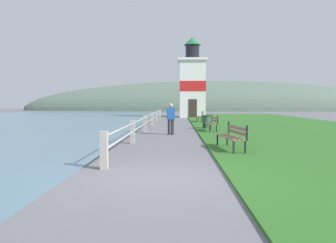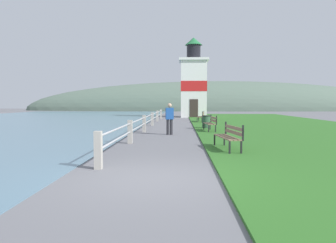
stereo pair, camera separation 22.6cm
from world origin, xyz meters
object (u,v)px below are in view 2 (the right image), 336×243
object	(u,v)px
person_strolling	(170,118)
trash_bin	(206,122)
park_bench_midway	(211,122)
park_bench_far	(201,116)
park_bench_near	(229,135)
lighthouse	(193,84)

from	to	relation	value
person_strolling	trash_bin	distance (m)	4.34
park_bench_midway	park_bench_far	xyz separation A→B (m)	(0.00, 8.63, -0.00)
park_bench_far	park_bench_near	bearing A→B (deg)	97.37
park_bench_midway	person_strolling	distance (m)	2.81
park_bench_near	person_strolling	bearing A→B (deg)	-75.92
park_bench_near	lighthouse	distance (m)	25.83
park_bench_near	lighthouse	size ratio (longest dim) A/B	0.23
park_bench_midway	lighthouse	bearing A→B (deg)	-94.26
lighthouse	person_strolling	bearing A→B (deg)	-95.58
park_bench_near	trash_bin	xyz separation A→B (m)	(-0.08, 9.24, -0.12)
park_bench_midway	trash_bin	bearing A→B (deg)	-92.19
park_bench_near	lighthouse	world-z (taller)	lighthouse
park_bench_midway	park_bench_far	size ratio (longest dim) A/B	1.01
person_strolling	park_bench_near	bearing A→B (deg)	-168.69
lighthouse	person_strolling	size ratio (longest dim) A/B	5.50
park_bench_far	person_strolling	distance (m)	10.51
lighthouse	park_bench_near	bearing A→B (deg)	-89.43
park_bench_near	park_bench_midway	size ratio (longest dim) A/B	1.17
person_strolling	trash_bin	size ratio (longest dim) A/B	1.91
park_bench_near	trash_bin	world-z (taller)	park_bench_near
park_bench_near	trash_bin	distance (m)	9.24
park_bench_midway	person_strolling	xyz separation A→B (m)	(-2.25, -1.64, 0.33)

